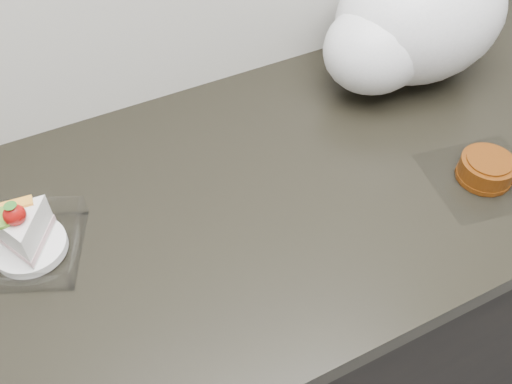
{
  "coord_description": "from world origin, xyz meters",
  "views": [
    {
      "loc": [
        -0.32,
        1.12,
        1.6
      ],
      "look_at": [
        -0.04,
        1.66,
        0.94
      ],
      "focal_mm": 40.0,
      "sensor_mm": 36.0,
      "label": 1
    }
  ],
  "objects": [
    {
      "name": "plastic_bag",
      "position": [
        0.38,
        1.85,
        1.03
      ],
      "size": [
        0.45,
        0.37,
        0.32
      ],
      "rotation": [
        0.0,
        0.0,
        0.38
      ],
      "color": "white",
      "rests_on": "counter"
    },
    {
      "name": "mooncake_wrap",
      "position": [
        0.33,
        1.55,
        0.92
      ],
      "size": [
        0.21,
        0.2,
        0.04
      ],
      "rotation": [
        0.0,
        0.0,
        -0.0
      ],
      "color": "white",
      "rests_on": "counter"
    },
    {
      "name": "cake_tray",
      "position": [
        -0.38,
        1.74,
        0.93
      ],
      "size": [
        0.19,
        0.19,
        0.12
      ],
      "rotation": [
        0.0,
        0.0,
        -0.41
      ],
      "color": "white",
      "rests_on": "counter"
    },
    {
      "name": "counter",
      "position": [
        0.0,
        1.69,
        0.45
      ],
      "size": [
        2.04,
        0.64,
        0.9
      ],
      "color": "black",
      "rests_on": "ground"
    }
  ]
}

